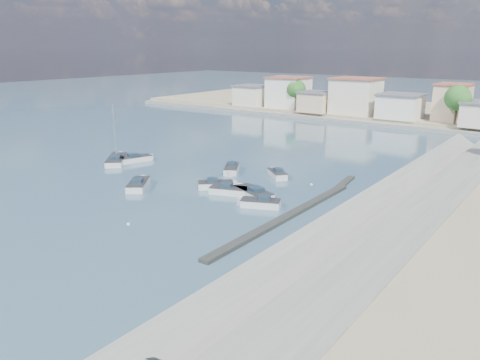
# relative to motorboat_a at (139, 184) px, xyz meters

# --- Properties ---
(ground) EXTENTS (400.00, 400.00, 0.00)m
(ground) POSITION_rel_motorboat_a_xyz_m (13.29, 31.71, -0.38)
(ground) COLOR #2A4255
(ground) RESTS_ON ground
(seawall_walkway) EXTENTS (5.00, 90.00, 1.80)m
(seawall_walkway) POSITION_rel_motorboat_a_xyz_m (31.79, 4.71, 0.52)
(seawall_walkway) COLOR slate
(seawall_walkway) RESTS_ON ground
(breakwater) EXTENTS (2.00, 31.02, 0.35)m
(breakwater) POSITION_rel_motorboat_a_xyz_m (20.20, 4.40, -0.21)
(breakwater) COLOR black
(breakwater) RESTS_ON ground
(far_shore_land) EXTENTS (160.00, 40.00, 1.40)m
(far_shore_land) POSITION_rel_motorboat_a_xyz_m (13.29, 83.71, 0.32)
(far_shore_land) COLOR gray
(far_shore_land) RESTS_ON ground
(far_shore_quay) EXTENTS (160.00, 2.50, 0.80)m
(far_shore_quay) POSITION_rel_motorboat_a_xyz_m (13.29, 62.71, 0.02)
(far_shore_quay) COLOR slate
(far_shore_quay) RESTS_ON ground
(far_town) EXTENTS (113.01, 12.80, 8.35)m
(far_town) POSITION_rel_motorboat_a_xyz_m (24.01, 68.63, 4.56)
(far_town) COLOR beige
(far_town) RESTS_ON far_shore_land
(shore_trees) EXTENTS (74.56, 38.32, 7.92)m
(shore_trees) POSITION_rel_motorboat_a_xyz_m (21.64, 59.83, 5.84)
(shore_trees) COLOR #38281E
(shore_trees) RESTS_ON ground
(motorboat_a) EXTENTS (4.68, 5.32, 1.48)m
(motorboat_a) POSITION_rel_motorboat_a_xyz_m (0.00, 0.00, 0.00)
(motorboat_a) COLOR silver
(motorboat_a) RESTS_ON ground
(motorboat_b) EXTENTS (4.30, 4.15, 1.48)m
(motorboat_b) POSITION_rel_motorboat_a_xyz_m (8.00, 5.54, -0.00)
(motorboat_b) COLOR silver
(motorboat_b) RESTS_ON ground
(motorboat_c) EXTENTS (6.21, 4.04, 1.48)m
(motorboat_c) POSITION_rel_motorboat_a_xyz_m (13.18, 5.45, 0.00)
(motorboat_c) COLOR silver
(motorboat_c) RESTS_ON ground
(motorboat_d) EXTENTS (4.71, 3.33, 1.48)m
(motorboat_d) POSITION_rel_motorboat_a_xyz_m (15.94, 2.81, -0.00)
(motorboat_d) COLOR silver
(motorboat_d) RESTS_ON ground
(motorboat_e) EXTENTS (3.23, 5.30, 1.48)m
(motorboat_e) POSITION_rel_motorboat_a_xyz_m (-10.56, 9.05, -0.00)
(motorboat_e) COLOR silver
(motorboat_e) RESTS_ON ground
(motorboat_f) EXTENTS (4.09, 3.78, 1.48)m
(motorboat_f) POSITION_rel_motorboat_a_xyz_m (10.99, 14.29, -0.00)
(motorboat_f) COLOR silver
(motorboat_f) RESTS_ON ground
(motorboat_g) EXTENTS (3.95, 4.89, 1.48)m
(motorboat_g) POSITION_rel_motorboat_a_xyz_m (4.78, 12.45, 0.00)
(motorboat_g) COLOR silver
(motorboat_g) RESTS_ON ground
(motorboat_h) EXTENTS (5.24, 3.37, 1.48)m
(motorboat_h) POSITION_rel_motorboat_a_xyz_m (10.92, 4.65, -0.00)
(motorboat_h) COLOR silver
(motorboat_h) RESTS_ON ground
(sailboat) EXTENTS (6.36, 6.68, 9.00)m
(sailboat) POSITION_rel_motorboat_a_xyz_m (-12.65, 6.90, 0.03)
(sailboat) COLOR silver
(sailboat) RESTS_ON ground
(mooring_buoys) EXTENTS (17.78, 34.70, 0.32)m
(mooring_buoys) POSITION_rel_motorboat_a_xyz_m (17.38, 7.14, -0.33)
(mooring_buoys) COLOR white
(mooring_buoys) RESTS_ON ground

